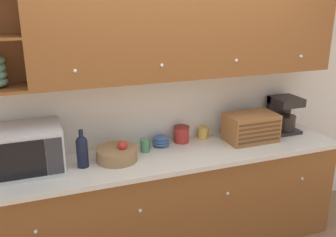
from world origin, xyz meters
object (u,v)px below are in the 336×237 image
Objects in this scene: mug_blue_second at (145,145)px; storage_canister at (181,134)px; fruit_basket at (117,154)px; coffee_maker at (283,114)px; bowl_stack_on_counter at (161,141)px; bread_box at (251,127)px; microwave at (27,149)px; wine_bottle at (82,150)px; mug at (203,133)px.

storage_canister is (0.36, 0.09, 0.02)m from mug_blue_second.
fruit_basket is 0.96× the size of coffee_maker.
bowl_stack_on_counter is 0.80m from bread_box.
microwave is 0.39m from wine_bottle.
wine_bottle is 0.92× the size of fruit_basket.
bread_box is at bearing -1.34° from microwave.
storage_canister is at bearing 13.07° from wine_bottle.
wine_bottle is 2.79× the size of mug_blue_second.
microwave is 4.73× the size of mug_blue_second.
wine_bottle reaches higher than bread_box.
storage_canister is at bearing 6.12° from microwave.
fruit_basket is (0.27, 0.02, -0.08)m from wine_bottle.
mug is at bearing 13.60° from fruit_basket.
microwave is at bearing -173.78° from bowl_stack_on_counter.
wine_bottle is 2.80× the size of mug.
coffee_maker is (1.00, -0.07, 0.09)m from storage_canister.
mug is at bearing 173.58° from coffee_maker.
fruit_basket is (0.65, -0.05, -0.11)m from microwave.
coffee_maker is at bearing 4.02° from fruit_basket.
coffee_maker reaches higher than storage_canister.
microwave reaches higher than mug.
microwave reaches higher than bowl_stack_on_counter.
bread_box is (1.20, 0.00, 0.07)m from fruit_basket.
mug is at bearing 5.20° from bowl_stack_on_counter.
mug is (0.58, 0.11, -0.00)m from mug_blue_second.
microwave is at bearing -177.34° from mug_blue_second.
mug reaches higher than bowl_stack_on_counter.
bread_box reaches higher than bowl_stack_on_counter.
coffee_maker is (1.36, 0.02, 0.11)m from mug_blue_second.
storage_canister is (0.88, 0.20, -0.06)m from wine_bottle.
bread_box reaches higher than mug_blue_second.
fruit_basket is at bearing -158.59° from bowl_stack_on_counter.
storage_canister is (0.62, 0.18, 0.02)m from fruit_basket.
mug is (0.22, 0.02, -0.02)m from storage_canister.
mug_blue_second is (0.26, 0.09, -0.00)m from fruit_basket.
bread_box is (0.37, -0.20, 0.07)m from mug.
mug_blue_second is at bearing 2.66° from microwave.
bread_box is at bearing -11.51° from bowl_stack_on_counter.
microwave is 4.74× the size of mug.
bread_box is 1.32× the size of coffee_maker.
coffee_maker is at bearing 1.00° from mug_blue_second.
mug is (0.42, 0.04, 0.01)m from bowl_stack_on_counter.
fruit_basket is at bearing -160.70° from mug_blue_second.
bread_box is at bearing -16.97° from storage_canister.
fruit_basket is at bearing -166.40° from mug.
mug is 0.31× the size of coffee_maker.
bowl_stack_on_counter is 0.20m from storage_canister.
mug_blue_second is at bearing -179.00° from coffee_maker.
microwave is 1.85m from bread_box.
storage_canister is at bearing 176.04° from coffee_maker.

